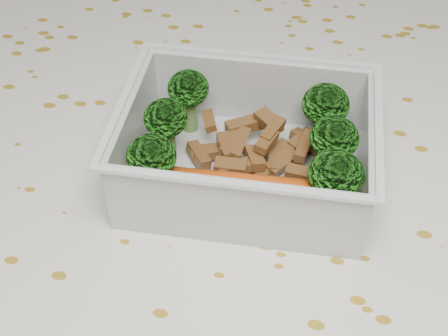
# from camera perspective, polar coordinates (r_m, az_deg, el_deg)

# --- Properties ---
(dining_table) EXTENTS (1.40, 0.90, 0.75)m
(dining_table) POSITION_cam_1_polar(r_m,az_deg,el_deg) (0.48, -1.07, -9.81)
(dining_table) COLOR brown
(dining_table) RESTS_ON ground
(tablecloth) EXTENTS (1.46, 0.96, 0.19)m
(tablecloth) POSITION_cam_1_polar(r_m,az_deg,el_deg) (0.44, -1.15, -6.03)
(tablecloth) COLOR silver
(tablecloth) RESTS_ON dining_table
(lunch_container) EXTENTS (0.17, 0.14, 0.06)m
(lunch_container) POSITION_cam_1_polar(r_m,az_deg,el_deg) (0.41, 2.08, 1.14)
(lunch_container) COLOR silver
(lunch_container) RESTS_ON tablecloth
(broccoli_florets) EXTENTS (0.15, 0.11, 0.05)m
(broccoli_florets) POSITION_cam_1_polar(r_m,az_deg,el_deg) (0.40, 3.13, 3.08)
(broccoli_florets) COLOR #608C3F
(broccoli_florets) RESTS_ON lunch_container
(meat_pile) EXTENTS (0.10, 0.07, 0.03)m
(meat_pile) POSITION_cam_1_polar(r_m,az_deg,el_deg) (0.43, 3.17, 1.67)
(meat_pile) COLOR brown
(meat_pile) RESTS_ON lunch_container
(sausage) EXTENTS (0.14, 0.03, 0.03)m
(sausage) POSITION_cam_1_polar(r_m,az_deg,el_deg) (0.39, 1.94, -2.34)
(sausage) COLOR #CC490F
(sausage) RESTS_ON lunch_container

